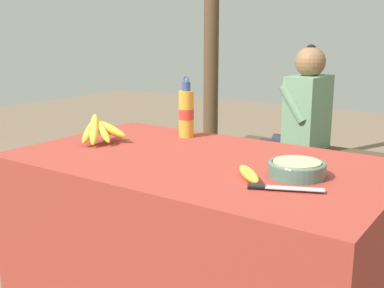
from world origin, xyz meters
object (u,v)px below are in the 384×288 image
banana_bunch_ripe (101,129)px  support_post_near (212,7)px  seated_vendor (301,117)px  wooden_bench (355,165)px  knife (275,187)px  serving_bowl (297,168)px  water_bottle (186,113)px  loose_banana_front (249,174)px

banana_bunch_ripe → support_post_near: support_post_near is taller
seated_vendor → support_post_near: 1.19m
banana_bunch_ripe → wooden_bench: banana_bunch_ripe is taller
banana_bunch_ripe → knife: (0.92, -0.17, -0.05)m
serving_bowl → support_post_near: 2.39m
knife → wooden_bench: 1.74m
seated_vendor → support_post_near: bearing=-14.6°
water_bottle → wooden_bench: size_ratio=0.17×
loose_banana_front → support_post_near: 2.42m
wooden_bench → serving_bowl: bearing=-81.6°
loose_banana_front → seated_vendor: seated_vendor is taller
serving_bowl → wooden_bench: (-0.22, 1.51, -0.37)m
water_bottle → support_post_near: (-0.79, 1.46, 0.56)m
knife → wooden_bench: size_ratio=0.13×
support_post_near → serving_bowl: bearing=-50.0°
banana_bunch_ripe → wooden_bench: size_ratio=0.16×
banana_bunch_ripe → water_bottle: 0.40m
loose_banana_front → banana_bunch_ripe: bearing=172.0°
serving_bowl → water_bottle: water_bottle is taller
wooden_bench → seated_vendor: seated_vendor is taller
knife → wooden_bench: bearing=73.7°
wooden_bench → support_post_near: bearing=168.6°
water_bottle → support_post_near: support_post_near is taller
banana_bunch_ripe → water_bottle: (0.24, 0.32, 0.05)m
water_bottle → knife: size_ratio=1.27×
loose_banana_front → serving_bowl: bearing=47.0°
loose_banana_front → seated_vendor: 1.67m
water_bottle → wooden_bench: 1.37m
wooden_bench → seated_vendor: 0.46m
banana_bunch_ripe → support_post_near: 1.96m
banana_bunch_ripe → loose_banana_front: bearing=-8.0°
banana_bunch_ripe → serving_bowl: banana_bunch_ripe is taller
support_post_near → knife: bearing=-52.7°
banana_bunch_ripe → seated_vendor: (0.33, 1.49, -0.13)m
seated_vendor → serving_bowl: bearing=114.8°
knife → seated_vendor: bearing=85.6°
seated_vendor → support_post_near: support_post_near is taller
loose_banana_front → seated_vendor: size_ratio=0.14×
wooden_bench → seated_vendor: bearing=-175.4°
serving_bowl → water_bottle: size_ratio=0.69×
banana_bunch_ripe → serving_bowl: size_ratio=1.35×
loose_banana_front → seated_vendor: bearing=106.4°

